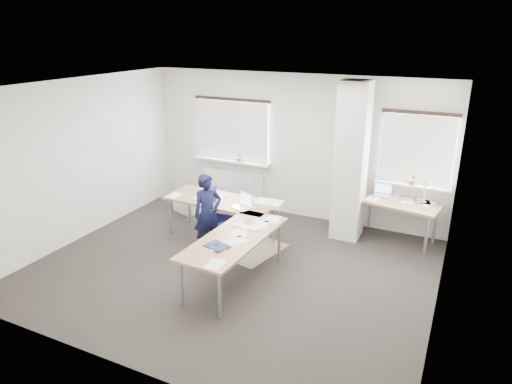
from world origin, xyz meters
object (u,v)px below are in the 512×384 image
at_px(task_chair, 221,229).
at_px(person, 208,213).
at_px(desk_main, 230,219).
at_px(desk_side, 399,204).

relative_size(task_chair, person, 0.74).
distance_m(desk_main, person, 0.46).
xyz_separation_m(desk_main, person, (-0.45, 0.08, -0.02)).
bearing_deg(person, desk_side, -19.30).
bearing_deg(task_chair, desk_main, -47.89).
xyz_separation_m(desk_side, task_chair, (-2.72, -1.50, -0.41)).
distance_m(desk_side, person, 3.32).
bearing_deg(person, task_chair, 23.85).
xyz_separation_m(desk_main, task_chair, (-0.38, 0.36, -0.41)).
xyz_separation_m(task_chair, person, (-0.07, -0.28, 0.39)).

